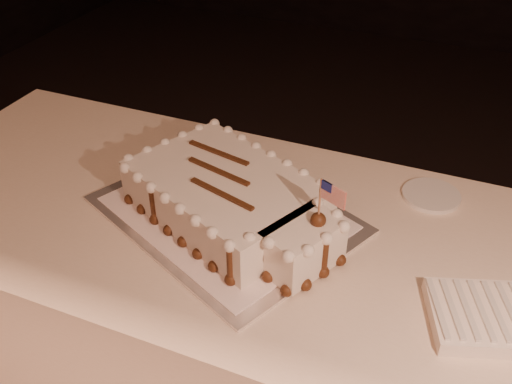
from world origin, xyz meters
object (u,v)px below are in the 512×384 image
at_px(cake_board, 226,214).
at_px(side_plate, 431,195).
at_px(sheet_cake, 234,200).
at_px(napkin_stack, 494,317).
at_px(banquet_table, 330,354).

height_order(cake_board, side_plate, side_plate).
height_order(sheet_cake, napkin_stack, sheet_cake).
height_order(banquet_table, sheet_cake, sheet_cake).
distance_m(sheet_cake, side_plate, 0.51).
bearing_deg(side_plate, cake_board, -149.27).
xyz_separation_m(banquet_table, napkin_stack, (0.33, -0.10, 0.39)).
bearing_deg(banquet_table, napkin_stack, -17.05).
distance_m(banquet_table, cake_board, 0.48).
relative_size(cake_board, napkin_stack, 2.07).
xyz_separation_m(cake_board, napkin_stack, (0.63, -0.11, 0.01)).
bearing_deg(sheet_cake, napkin_stack, -9.31).
bearing_deg(cake_board, napkin_stack, 14.54).
relative_size(cake_board, side_plate, 4.04).
distance_m(banquet_table, sheet_cake, 0.51).
bearing_deg(napkin_stack, sheet_cake, 170.69).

